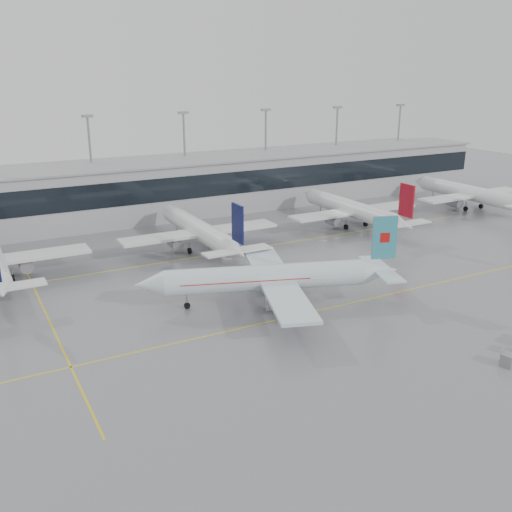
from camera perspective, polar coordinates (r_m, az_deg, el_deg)
ground at (r=77.76m, az=4.22°, el=-5.92°), size 320.00×320.00×0.00m
taxi_line_main at (r=77.76m, az=4.22°, el=-5.91°), size 120.00×0.25×0.01m
taxi_line_north at (r=102.60m, az=-4.78°, el=0.08°), size 120.00×0.25×0.01m
taxi_line_cross at (r=81.49m, az=-20.08°, el=-5.87°), size 0.25×60.00×0.01m
terminal at (r=130.19m, az=-10.57°, el=6.41°), size 180.00×15.00×12.00m
terminal_glass at (r=122.86m, az=-9.50°, el=6.50°), size 180.00×0.20×5.00m
terminal_roof at (r=129.12m, az=-10.73°, el=9.11°), size 182.00×16.00×0.40m
light_masts at (r=134.63m, az=-11.56°, el=9.90°), size 156.40×1.00×22.60m
air_canada_jet at (r=80.17m, az=1.84°, el=-2.17°), size 37.06×30.46×12.04m
parked_jet_c at (r=104.80m, az=-5.64°, el=2.55°), size 29.64×36.96×11.72m
parked_jet_d at (r=122.13m, az=9.70°, el=4.60°), size 29.64×36.96×11.72m
parked_jet_e at (r=145.93m, az=20.70°, el=5.87°), size 29.64×36.96×11.72m
gse_unit at (r=70.58m, az=23.93°, el=-9.49°), size 1.68×1.59×1.45m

